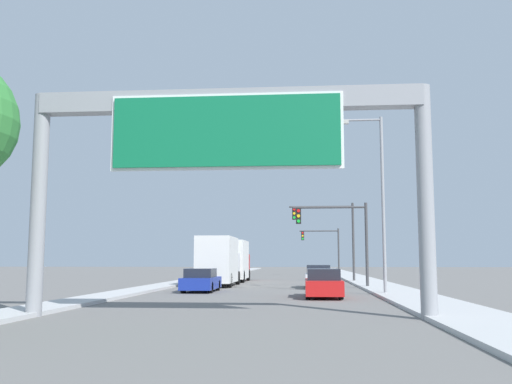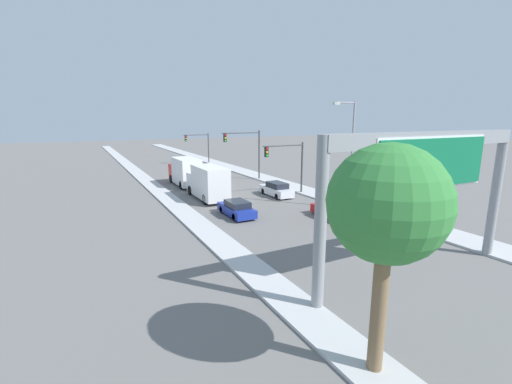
{
  "view_description": "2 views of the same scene",
  "coord_description": "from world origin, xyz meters",
  "views": [
    {
      "loc": [
        2.49,
        -0.59,
        1.88
      ],
      "look_at": [
        0.0,
        29.92,
        5.52
      ],
      "focal_mm": 40.0,
      "sensor_mm": 36.0,
      "label": 1
    },
    {
      "loc": [
        -15.17,
        7.17,
        8.16
      ],
      "look_at": [
        -1.86,
        32.51,
        2.02
      ],
      "focal_mm": 24.0,
      "sensor_mm": 36.0,
      "label": 2
    }
  ],
  "objects": [
    {
      "name": "car_mid_left",
      "position": [
        3.5,
        38.03,
        0.72
      ],
      "size": [
        1.7,
        4.69,
        1.53
      ],
      "color": "silver",
      "rests_on": "ground"
    },
    {
      "name": "car_mid_right",
      "position": [
        3.5,
        28.36,
        0.68
      ],
      "size": [
        1.78,
        4.67,
        1.43
      ],
      "color": "red",
      "rests_on": "ground"
    },
    {
      "name": "street_lamp_right",
      "position": [
        6.58,
        30.48,
        5.62
      ],
      "size": [
        2.46,
        0.28,
        9.68
      ],
      "color": "gray",
      "rests_on": "ground"
    },
    {
      "name": "sign_gantry",
      "position": [
        0.0,
        17.9,
        5.83
      ],
      "size": [
        13.43,
        0.73,
        7.56
      ],
      "color": "gray",
      "rests_on": "ground"
    },
    {
      "name": "sidewalk_right",
      "position": [
        7.75,
        60.0,
        0.07
      ],
      "size": [
        3.0,
        120.0,
        0.15
      ],
      "color": "#BABABA",
      "rests_on": "ground"
    },
    {
      "name": "traffic_light_mid_block",
      "position": [
        5.04,
        48.0,
        4.55
      ],
      "size": [
        5.48,
        0.32,
        6.66
      ],
      "color": "#3D3D3F",
      "rests_on": "ground"
    },
    {
      "name": "truck_box_primary",
      "position": [
        -3.5,
        40.07,
        1.75
      ],
      "size": [
        2.35,
        7.3,
        3.47
      ],
      "color": "white",
      "rests_on": "ground"
    },
    {
      "name": "car_near_center",
      "position": [
        -3.5,
        32.95,
        0.65
      ],
      "size": [
        1.79,
        4.41,
        1.36
      ],
      "color": "navy",
      "rests_on": "ground"
    },
    {
      "name": "truck_box_secondary",
      "position": [
        -3.5,
        48.35,
        1.76
      ],
      "size": [
        2.39,
        7.2,
        3.48
      ],
      "color": "red",
      "rests_on": "ground"
    },
    {
      "name": "traffic_light_far_intersection",
      "position": [
        5.16,
        68.0,
        3.82
      ],
      "size": [
        4.72,
        0.32,
        5.59
      ],
      "color": "#3D3D3F",
      "rests_on": "ground"
    },
    {
      "name": "median_strip_left",
      "position": [
        -7.25,
        60.0,
        0.07
      ],
      "size": [
        2.0,
        120.0,
        0.15
      ],
      "color": "#BABABA",
      "rests_on": "ground"
    },
    {
      "name": "traffic_light_near_intersection",
      "position": [
        5.07,
        38.0,
        3.9
      ],
      "size": [
        5.01,
        0.32,
        5.69
      ],
      "color": "#3D3D3F",
      "rests_on": "ground"
    }
  ]
}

